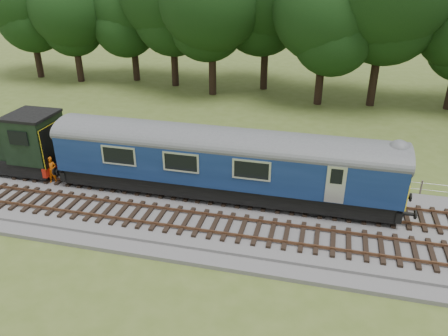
# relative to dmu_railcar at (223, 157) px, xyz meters

# --- Properties ---
(ground) EXTENTS (120.00, 120.00, 0.00)m
(ground) POSITION_rel_dmu_railcar_xyz_m (4.53, -1.40, -2.61)
(ground) COLOR #495A21
(ground) RESTS_ON ground
(ballast) EXTENTS (70.00, 7.00, 0.35)m
(ballast) POSITION_rel_dmu_railcar_xyz_m (4.53, -1.40, -2.43)
(ballast) COLOR #4C4C4F
(ballast) RESTS_ON ground
(track_north) EXTENTS (67.20, 2.40, 0.21)m
(track_north) POSITION_rel_dmu_railcar_xyz_m (4.53, -0.00, -2.19)
(track_north) COLOR black
(track_north) RESTS_ON ballast
(track_south) EXTENTS (67.20, 2.40, 0.21)m
(track_south) POSITION_rel_dmu_railcar_xyz_m (4.53, -3.00, -2.19)
(track_south) COLOR black
(track_south) RESTS_ON ballast
(fence) EXTENTS (64.00, 0.12, 1.00)m
(fence) POSITION_rel_dmu_railcar_xyz_m (4.53, 3.10, -2.61)
(fence) COLOR #6B6054
(fence) RESTS_ON ground
(tree_line) EXTENTS (70.00, 8.00, 18.00)m
(tree_line) POSITION_rel_dmu_railcar_xyz_m (4.53, 20.60, -2.61)
(tree_line) COLOR black
(tree_line) RESTS_ON ground
(dmu_railcar) EXTENTS (18.05, 2.86, 3.88)m
(dmu_railcar) POSITION_rel_dmu_railcar_xyz_m (0.00, 0.00, 0.00)
(dmu_railcar) COLOR black
(dmu_railcar) RESTS_ON ground
(worker) EXTENTS (0.66, 0.54, 1.57)m
(worker) POSITION_rel_dmu_railcar_xyz_m (-9.83, -0.86, -1.47)
(worker) COLOR orange
(worker) RESTS_ON ballast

